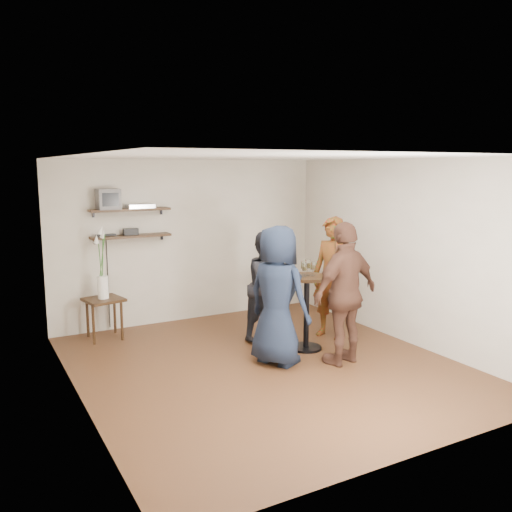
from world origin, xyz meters
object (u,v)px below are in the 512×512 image
Objects in this scene: person_dark at (268,286)px; person_plaid at (332,278)px; dvd_deck at (140,206)px; person_brown at (345,293)px; drinks_table at (307,302)px; radio at (131,232)px; crt_monitor at (108,199)px; person_navy at (278,295)px; side_table at (104,305)px.

person_plaid is at bearing -43.45° from person_dark.
dvd_deck is 3.42m from person_brown.
dvd_deck is 2.92m from drinks_table.
drinks_table is at bearing -90.00° from person_brown.
person_plaid is 1.13× the size of person_dark.
person_brown is (1.94, -2.74, -0.61)m from radio.
crt_monitor is at bearing 122.80° from person_dark.
radio is (-0.16, 0.00, -0.38)m from dvd_deck.
crt_monitor is at bearing 8.87° from person_navy.
crt_monitor reaches higher than person_dark.
radio is (0.32, 0.00, -0.50)m from crt_monitor.
person_dark is at bearing -45.15° from dvd_deck.
person_navy reaches higher than side_table.
side_table is at bearing -152.49° from radio.
person_plaid reaches higher than person_navy.
radio is 0.12× the size of person_brown.
drinks_table is at bearing -51.34° from dvd_deck.
radio is at bearing 0.00° from crt_monitor.
dvd_deck is 0.41m from radio.
person_plaid is at bearing 23.42° from drinks_table.
dvd_deck is 0.67× the size of side_table.
person_navy is at bearing -38.41° from person_brown.
dvd_deck is 0.39× the size of drinks_table.
side_table is 0.58× the size of drinks_table.
person_dark reaches higher than radio.
radio is at bearing 131.27° from drinks_table.
person_navy is at bearing -57.33° from crt_monitor.
dvd_deck is (0.48, 0.00, -0.12)m from crt_monitor.
person_brown is (1.78, -2.74, -0.99)m from dvd_deck.
crt_monitor reaches higher than dvd_deck.
dvd_deck is at bearing 114.54° from person_dark.
person_navy is at bearing -133.26° from person_dark.
drinks_table is 0.58× the size of person_plaid.
radio is at bearing -65.33° from person_brown.
person_brown is at bearing -79.39° from drinks_table.
crt_monitor is 0.31× the size of drinks_table.
dvd_deck is at bearing -151.55° from person_plaid.
side_table is 0.38× the size of person_dark.
dvd_deck is at bearing 128.66° from drinks_table.
person_brown is at bearing -51.40° from person_plaid.
side_table is 2.95m from drinks_table.
side_table is (-0.19, -0.27, -1.52)m from crt_monitor.
radio reaches higher than drinks_table.
dvd_deck is 1.57m from side_table.
person_brown reaches higher than person_plaid.
person_plaid is (2.76, -1.79, -1.13)m from crt_monitor.
dvd_deck is 0.22× the size of person_brown.
crt_monitor is 0.80× the size of dvd_deck.
dvd_deck is 1.82× the size of radio.
person_navy is (-0.39, -0.92, 0.10)m from person_dark.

